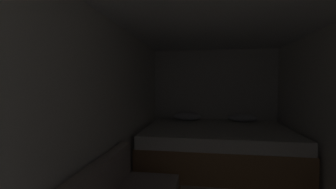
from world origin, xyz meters
The scene contains 4 objects.
wall_back centered at (0.00, 4.11, 1.04)m, with size 2.62×0.05×2.09m, color silver.
wall_left centered at (-1.28, 1.65, 1.04)m, with size 0.05×4.87×2.09m, color silver.
ceiling_slab centered at (0.00, 1.65, 2.11)m, with size 2.62×4.87×0.05m, color white.
bed centered at (0.00, 3.17, 0.33)m, with size 2.40×1.75×0.79m.
Camera 1 is at (-0.24, -0.68, 1.37)m, focal length 23.96 mm.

